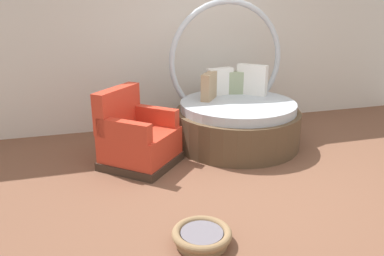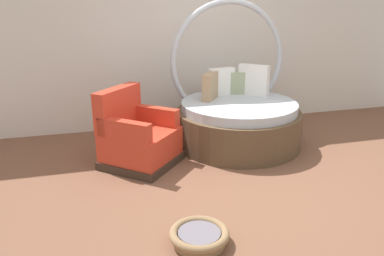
{
  "view_description": "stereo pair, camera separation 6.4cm",
  "coord_description": "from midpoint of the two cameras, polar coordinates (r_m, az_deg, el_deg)",
  "views": [
    {
      "loc": [
        -1.62,
        -3.6,
        1.98
      ],
      "look_at": [
        -0.45,
        0.43,
        0.55
      ],
      "focal_mm": 36.19,
      "sensor_mm": 36.0,
      "label": 1
    },
    {
      "loc": [
        -1.56,
        -3.62,
        1.98
      ],
      "look_at": [
        -0.45,
        0.43,
        0.55
      ],
      "focal_mm": 36.19,
      "sensor_mm": 36.0,
      "label": 2
    }
  ],
  "objects": [
    {
      "name": "pet_basket",
      "position": [
        3.37,
        1.65,
        -15.63
      ],
      "size": [
        0.51,
        0.51,
        0.13
      ],
      "color": "#8E704C",
      "rests_on": "ground_plane"
    },
    {
      "name": "ground_plane",
      "position": [
        4.42,
        7.56,
        -8.14
      ],
      "size": [
        8.0,
        8.0,
        0.02
      ],
      "primitive_type": "cube",
      "color": "brown"
    },
    {
      "name": "round_daybed",
      "position": [
        5.44,
        6.96,
        1.89
      ],
      "size": [
        1.72,
        1.72,
        1.96
      ],
      "color": "brown",
      "rests_on": "ground_plane"
    },
    {
      "name": "red_armchair",
      "position": [
        4.78,
        -7.73,
        -1.56
      ],
      "size": [
        1.13,
        1.13,
        0.94
      ],
      "color": "#38281E",
      "rests_on": "ground_plane"
    },
    {
      "name": "back_wall",
      "position": [
        6.14,
        -0.34,
        15.12
      ],
      "size": [
        8.0,
        0.12,
        3.17
      ],
      "primitive_type": "cube",
      "color": "silver",
      "rests_on": "ground_plane"
    }
  ]
}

